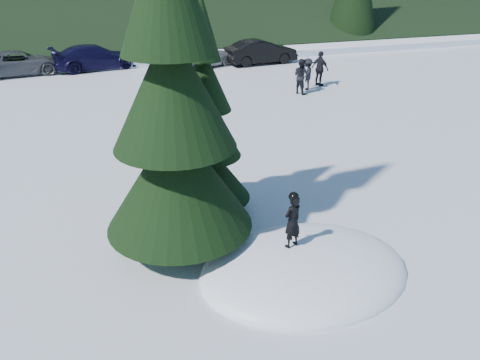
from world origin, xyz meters
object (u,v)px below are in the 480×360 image
object	(u,v)px
spruce_short	(205,134)
child_skier	(292,221)
adult_0	(301,76)
adult_1	(320,69)
adult_2	(307,74)
car_3	(95,57)
car_5	(261,52)
car_4	(201,55)
spruce_tall	(173,104)
car_2	(19,63)

from	to	relation	value
spruce_short	child_skier	size ratio (longest dim) A/B	4.57
adult_0	adult_1	xyz separation A→B (m)	(1.62, 1.12, 0.04)
adult_1	adult_2	xyz separation A→B (m)	(-0.97, -0.50, -0.10)
adult_0	car_3	distance (m)	12.94
car_5	adult_2	bearing A→B (deg)	172.62
spruce_short	car_3	distance (m)	19.35
adult_1	car_4	xyz separation A→B (m)	(-4.59, 6.52, -0.15)
adult_0	car_4	distance (m)	8.20
car_4	spruce_tall	bearing A→B (deg)	139.51
adult_0	adult_1	bearing A→B (deg)	-78.87
spruce_tall	child_skier	size ratio (longest dim) A/B	7.32
car_4	adult_1	bearing A→B (deg)	-169.05
adult_0	adult_2	world-z (taller)	adult_0
car_2	adult_0	bearing A→B (deg)	-133.22
spruce_short	car_4	world-z (taller)	spruce_short
car_5	car_3	bearing A→B (deg)	75.02
car_3	car_5	distance (m)	10.13
adult_0	spruce_short	bearing A→B (deg)	119.68
spruce_short	car_2	xyz separation A→B (m)	(-5.75, 19.12, -1.42)
car_4	spruce_short	bearing A→B (deg)	141.29
spruce_short	car_3	bearing A→B (deg)	94.65
spruce_tall	car_5	xyz separation A→B (m)	(9.42, 18.96, -2.58)
spruce_tall	adult_0	distance (m)	14.49
adult_2	car_5	distance (m)	6.91
adult_2	car_4	world-z (taller)	adult_2
adult_2	child_skier	bearing A→B (deg)	1.47
spruce_short	car_4	distance (m)	18.31
spruce_short	car_5	distance (m)	19.52
adult_0	car_5	xyz separation A→B (m)	(0.88, 7.52, -0.10)
car_2	car_5	distance (m)	14.25
adult_0	adult_2	distance (m)	0.90
child_skier	adult_2	world-z (taller)	child_skier
spruce_short	child_skier	distance (m)	3.24
child_skier	spruce_tall	bearing A→B (deg)	-56.94
child_skier	car_5	distance (m)	21.76
spruce_short	car_4	size ratio (longest dim) A/B	1.26
car_4	child_skier	bearing A→B (deg)	146.00
car_4	adult_2	bearing A→B (deg)	-176.95
car_3	car_2	bearing A→B (deg)	81.16
spruce_tall	car_5	distance (m)	21.33
spruce_short	car_5	world-z (taller)	spruce_short
car_2	car_5	bearing A→B (deg)	-105.16
car_2	car_4	xyz separation A→B (m)	(10.32, -1.43, 0.05)
car_3	car_4	bearing A→B (deg)	-114.75
adult_0	car_2	world-z (taller)	adult_0
adult_0	adult_1	distance (m)	1.97
adult_0	car_4	size ratio (longest dim) A/B	0.39
spruce_short	child_skier	bearing A→B (deg)	-70.61
car_3	car_4	size ratio (longest dim) A/B	1.17
adult_2	spruce_short	bearing A→B (deg)	-8.19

